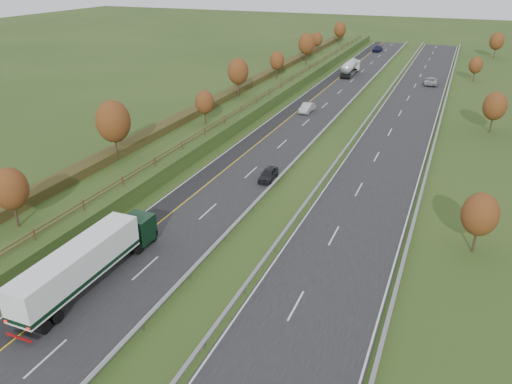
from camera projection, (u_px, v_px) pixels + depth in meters
ground at (339, 134)px, 78.79m from camera, size 400.00×400.00×0.00m
near_carriageway at (301, 120)px, 85.75m from camera, size 10.50×200.00×0.04m
far_carriageway at (399, 131)px, 80.04m from camera, size 10.50×200.00×0.04m
hard_shoulder at (280, 118)px, 87.04m from camera, size 3.00×200.00×0.04m
lane_markings at (337, 124)px, 83.42m from camera, size 26.75×200.00×0.01m
embankment_left at (232, 107)px, 89.83m from camera, size 12.00×200.00×2.00m
hedge_left at (222, 98)px, 89.88m from camera, size 2.20×180.00×1.10m
fence_left at (254, 101)px, 87.21m from camera, size 0.12×189.06×1.20m
median_barrier_near at (333, 120)px, 83.53m from camera, size 0.32×200.00×0.71m
median_barrier_far at (364, 124)px, 81.77m from camera, size 0.32×200.00×0.71m
outer_barrier_far at (437, 132)px, 77.79m from camera, size 0.32×200.00×0.71m
trees_left at (225, 81)px, 84.63m from camera, size 6.64×164.30×7.66m
trees_far at (491, 77)px, 98.23m from camera, size 8.45×118.60×7.12m
box_lorry at (88, 261)px, 40.97m from camera, size 2.58×16.28×4.06m
road_tanker at (350, 67)px, 119.76m from camera, size 2.40×11.22×3.46m
car_dark_near at (268, 174)px, 61.84m from camera, size 1.93×4.32×1.44m
car_silver_mid at (307, 108)px, 90.06m from camera, size 1.91×4.97×1.61m
car_small_far at (378, 49)px, 152.06m from camera, size 2.55×5.67×1.61m
car_oncoming at (431, 81)px, 110.46m from camera, size 2.92×5.93×1.62m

